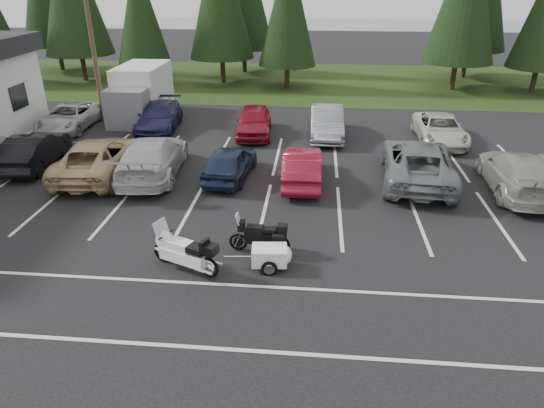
{
  "coord_description": "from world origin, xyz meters",
  "views": [
    {
      "loc": [
        2.21,
        -14.41,
        7.82
      ],
      "look_at": [
        0.93,
        -0.5,
        1.08
      ],
      "focal_mm": 32.0,
      "sensor_mm": 36.0,
      "label": 1
    }
  ],
  "objects": [
    {
      "name": "car_far_1",
      "position": [
        -6.19,
        10.43,
        0.71
      ],
      "size": [
        2.48,
        5.09,
        1.42
      ],
      "primitive_type": "imported",
      "rotation": [
        0.0,
        0.0,
        0.1
      ],
      "color": "#1D1B44",
      "rests_on": "ground"
    },
    {
      "name": "car_near_6",
      "position": [
        6.42,
        4.5,
        0.82
      ],
      "size": [
        3.3,
        6.15,
        1.64
      ],
      "primitive_type": "imported",
      "rotation": [
        0.0,
        0.0,
        3.04
      ],
      "color": "slate",
      "rests_on": "ground"
    },
    {
      "name": "conifer_3",
      "position": [
        -10.5,
        21.4,
        5.27
      ],
      "size": [
        3.87,
        3.87,
        9.02
      ],
      "color": "#332316",
      "rests_on": "ground"
    },
    {
      "name": "cargo_trailer",
      "position": [
        1.04,
        -2.52,
        0.34
      ],
      "size": [
        1.53,
        0.94,
        0.68
      ],
      "primitive_type": null,
      "rotation": [
        0.0,
        0.0,
        0.08
      ],
      "color": "white",
      "rests_on": "ground"
    },
    {
      "name": "car_far_2",
      "position": [
        -0.99,
        10.07,
        0.74
      ],
      "size": [
        2.06,
        4.48,
        1.49
      ],
      "primitive_type": "imported",
      "rotation": [
        0.0,
        0.0,
        0.07
      ],
      "color": "maroon",
      "rests_on": "ground"
    },
    {
      "name": "adventure_motorcycle",
      "position": [
        0.65,
        -1.65,
        0.63
      ],
      "size": [
        2.11,
        0.8,
        1.27
      ],
      "primitive_type": null,
      "rotation": [
        0.0,
        0.0,
        -0.04
      ],
      "color": "black",
      "rests_on": "ground"
    },
    {
      "name": "ground",
      "position": [
        0.0,
        0.0,
        0.0
      ],
      "size": [
        120.0,
        120.0,
        0.0
      ],
      "primitive_type": "plane",
      "color": "black",
      "rests_on": "ground"
    },
    {
      "name": "car_near_3",
      "position": [
        -4.53,
        4.12,
        0.82
      ],
      "size": [
        2.77,
        5.8,
        1.63
      ],
      "primitive_type": "imported",
      "rotation": [
        0.0,
        0.0,
        3.23
      ],
      "color": "beige",
      "rests_on": "ground"
    },
    {
      "name": "lake_water",
      "position": [
        4.0,
        55.0,
        0.0
      ],
      "size": [
        70.0,
        50.0,
        0.02
      ],
      "primitive_type": "cube",
      "color": "slate",
      "rests_on": "ground"
    },
    {
      "name": "car_near_1",
      "position": [
        -10.0,
        4.65,
        0.74
      ],
      "size": [
        2.0,
        4.6,
        1.47
      ],
      "primitive_type": "imported",
      "rotation": [
        0.0,
        0.0,
        3.24
      ],
      "color": "black",
      "rests_on": "ground"
    },
    {
      "name": "car_far_4",
      "position": [
        8.45,
        9.77,
        0.66
      ],
      "size": [
        2.25,
        4.8,
        1.33
      ],
      "primitive_type": "imported",
      "rotation": [
        0.0,
        0.0,
        -0.01
      ],
      "color": "beige",
      "rests_on": "ground"
    },
    {
      "name": "grass_strip",
      "position": [
        0.0,
        24.0,
        0.01
      ],
      "size": [
        80.0,
        16.0,
        0.01
      ],
      "primitive_type": "cube",
      "color": "#203511",
      "rests_on": "ground"
    },
    {
      "name": "car_near_7",
      "position": [
        10.11,
        3.79,
        0.78
      ],
      "size": [
        2.49,
        5.48,
        1.55
      ],
      "primitive_type": "imported",
      "rotation": [
        0.0,
        0.0,
        3.08
      ],
      "color": "#9C9A8F",
      "rests_on": "ground"
    },
    {
      "name": "car_near_4",
      "position": [
        -1.24,
        4.15,
        0.68
      ],
      "size": [
        1.99,
        4.15,
        1.37
      ],
      "primitive_type": "imported",
      "rotation": [
        0.0,
        0.0,
        3.05
      ],
      "color": "#1B2744",
      "rests_on": "ground"
    },
    {
      "name": "car_far_3",
      "position": [
        2.79,
        10.06,
        0.77
      ],
      "size": [
        1.69,
        4.67,
        1.53
      ],
      "primitive_type": "imported",
      "rotation": [
        0.0,
        0.0,
        0.02
      ],
      "color": "gray",
      "rests_on": "ground"
    },
    {
      "name": "car_far_0",
      "position": [
        -11.12,
        10.18,
        0.67
      ],
      "size": [
        2.38,
        4.9,
        1.34
      ],
      "primitive_type": "imported",
      "rotation": [
        0.0,
        0.0,
        0.03
      ],
      "color": "#BABAB8",
      "rests_on": "ground"
    },
    {
      "name": "utility_pole",
      "position": [
        -10.0,
        12.0,
        4.7
      ],
      "size": [
        1.6,
        0.26,
        9.0
      ],
      "color": "#473321",
      "rests_on": "ground"
    },
    {
      "name": "touring_motorcycle",
      "position": [
        -1.37,
        -2.83,
        0.7
      ],
      "size": [
        2.63,
        1.7,
        1.4
      ],
      "primitive_type": null,
      "rotation": [
        0.0,
        0.0,
        -0.4
      ],
      "color": "white",
      "rests_on": "ground"
    },
    {
      "name": "car_near_2",
      "position": [
        -6.81,
        3.94,
        0.78
      ],
      "size": [
        3.03,
        5.78,
        1.55
      ],
      "primitive_type": "imported",
      "rotation": [
        0.0,
        0.0,
        3.23
      ],
      "color": "tan",
      "rests_on": "ground"
    },
    {
      "name": "car_near_5",
      "position": [
        1.74,
        3.9,
        0.7
      ],
      "size": [
        1.57,
        4.3,
        1.41
      ],
      "primitive_type": "imported",
      "rotation": [
        0.0,
        0.0,
        3.16
      ],
      "color": "maroon",
      "rests_on": "ground"
    },
    {
      "name": "conifer_5",
      "position": [
        0.0,
        21.6,
        5.63
      ],
      "size": [
        4.14,
        4.14,
        9.63
      ],
      "color": "#332316",
      "rests_on": "ground"
    },
    {
      "name": "box_truck",
      "position": [
        -8.0,
        12.5,
        1.45
      ],
      "size": [
        2.4,
        5.6,
        2.9
      ],
      "primitive_type": null,
      "color": "silver",
      "rests_on": "ground"
    },
    {
      "name": "stall_markings",
      "position": [
        0.0,
        2.0,
        0.0
      ],
      "size": [
        32.0,
        16.0,
        0.01
      ],
      "primitive_type": "cube",
      "color": "silver",
      "rests_on": "ground"
    }
  ]
}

